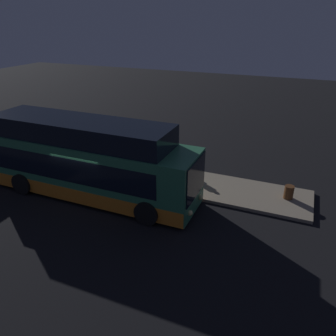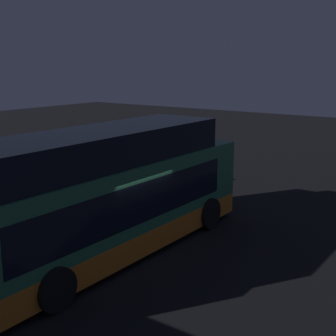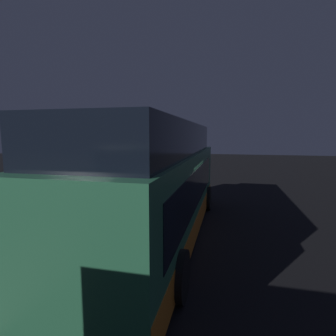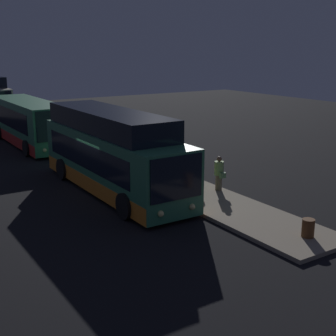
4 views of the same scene
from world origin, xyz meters
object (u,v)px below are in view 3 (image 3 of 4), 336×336
(suitcase, at_px, (127,201))
(sign_post, at_px, (60,196))
(bus_lead, at_px, (159,188))
(trash_bin, at_px, (151,178))
(passenger_waiting, at_px, (114,188))
(passenger_boarding, at_px, (96,186))
(passenger_with_bags, at_px, (121,194))

(suitcase, height_order, sign_post, sign_post)
(bus_lead, bearing_deg, trash_bin, 18.64)
(passenger_waiting, xyz_separation_m, sign_post, (-4.08, -0.21, 0.60))
(passenger_boarding, relative_size, passenger_waiting, 0.96)
(suitcase, relative_size, trash_bin, 1.26)
(passenger_boarding, height_order, passenger_waiting, passenger_waiting)
(passenger_waiting, bearing_deg, passenger_boarding, 119.30)
(passenger_waiting, distance_m, sign_post, 4.13)
(passenger_boarding, height_order, trash_bin, passenger_boarding)
(bus_lead, distance_m, suitcase, 3.68)
(passenger_with_bags, xyz_separation_m, trash_bin, (7.92, 1.22, -0.67))
(passenger_with_bags, bearing_deg, suitcase, 127.57)
(passenger_boarding, relative_size, sign_post, 0.67)
(suitcase, bearing_deg, trash_bin, 7.27)
(suitcase, bearing_deg, bus_lead, -139.83)
(bus_lead, relative_size, passenger_boarding, 6.69)
(passenger_waiting, bearing_deg, sign_post, -124.47)
(bus_lead, height_order, suitcase, bus_lead)
(passenger_with_bags, height_order, trash_bin, passenger_with_bags)
(passenger_with_bags, distance_m, sign_post, 2.80)
(suitcase, distance_m, trash_bin, 6.45)
(passenger_waiting, relative_size, trash_bin, 2.55)
(bus_lead, height_order, passenger_boarding, bus_lead)
(sign_post, relative_size, trash_bin, 3.65)
(bus_lead, relative_size, passenger_waiting, 6.44)
(bus_lead, distance_m, passenger_with_bags, 2.21)
(bus_lead, bearing_deg, passenger_with_bags, 58.38)
(passenger_waiting, bearing_deg, bus_lead, -79.76)
(bus_lead, xyz_separation_m, passenger_boarding, (3.04, 3.93, -0.68))
(sign_post, bearing_deg, suitcase, -4.92)
(passenger_with_bags, relative_size, suitcase, 2.19)
(passenger_boarding, height_order, passenger_with_bags, passenger_with_bags)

